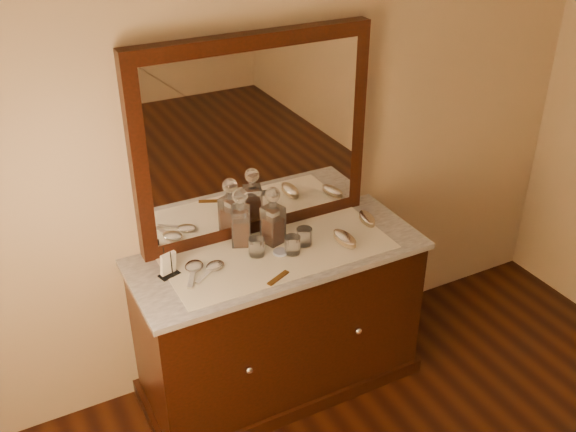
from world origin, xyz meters
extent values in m
plane|color=tan|center=(0.00, 2.25, 1.40)|extent=(4.50, 4.50, 0.00)
cube|color=black|center=(0.00, 1.96, 0.41)|extent=(1.40, 0.55, 0.82)
cube|color=black|center=(0.00, 1.96, 0.04)|extent=(1.46, 0.59, 0.08)
sphere|color=silver|center=(-0.30, 1.67, 0.45)|extent=(0.04, 0.04, 0.04)
sphere|color=silver|center=(0.30, 1.67, 0.45)|extent=(0.04, 0.04, 0.04)
cube|color=silver|center=(0.00, 1.96, 0.83)|extent=(1.44, 0.59, 0.03)
cube|color=black|center=(0.00, 2.20, 1.35)|extent=(1.20, 0.08, 1.00)
cube|color=white|center=(0.00, 2.17, 1.35)|extent=(1.06, 0.01, 0.86)
cube|color=silver|center=(0.00, 1.94, 0.85)|extent=(1.10, 0.45, 0.00)
cylinder|color=white|center=(0.00, 1.93, 0.86)|extent=(0.09, 0.09, 0.01)
cube|color=brown|center=(-0.11, 1.75, 0.86)|extent=(0.13, 0.08, 0.01)
cube|color=black|center=(-0.53, 2.01, 0.85)|extent=(0.11, 0.08, 0.01)
cylinder|color=black|center=(-0.53, 1.98, 0.92)|extent=(0.01, 0.01, 0.14)
cylinder|color=black|center=(-0.54, 2.04, 0.92)|extent=(0.01, 0.01, 0.14)
cube|color=white|center=(-0.53, 2.01, 0.92)|extent=(0.08, 0.05, 0.11)
cube|color=brown|center=(-0.13, 2.10, 0.92)|extent=(0.10, 0.10, 0.14)
cube|color=white|center=(-0.13, 2.10, 0.95)|extent=(0.12, 0.12, 0.19)
cylinder|color=white|center=(-0.13, 2.10, 1.07)|extent=(0.05, 0.05, 0.03)
sphere|color=white|center=(-0.13, 2.10, 1.12)|extent=(0.10, 0.10, 0.08)
cube|color=brown|center=(0.02, 2.04, 0.92)|extent=(0.09, 0.09, 0.14)
cube|color=white|center=(0.02, 2.04, 0.95)|extent=(0.11, 0.11, 0.19)
cylinder|color=white|center=(0.02, 2.04, 1.06)|extent=(0.05, 0.05, 0.03)
sphere|color=white|center=(0.02, 2.04, 1.12)|extent=(0.09, 0.09, 0.08)
ellipsoid|color=#8E7757|center=(0.32, 1.87, 0.87)|extent=(0.08, 0.17, 0.03)
ellipsoid|color=silver|center=(0.32, 1.87, 0.89)|extent=(0.08, 0.17, 0.03)
ellipsoid|color=#8E7757|center=(0.53, 1.99, 0.87)|extent=(0.10, 0.16, 0.02)
ellipsoid|color=silver|center=(0.53, 1.99, 0.88)|extent=(0.10, 0.16, 0.02)
ellipsoid|color=silver|center=(-0.41, 2.01, 0.86)|extent=(0.13, 0.14, 0.02)
cube|color=silver|center=(-0.46, 1.92, 0.86)|extent=(0.09, 0.14, 0.01)
ellipsoid|color=silver|center=(-0.32, 1.97, 0.86)|extent=(0.13, 0.12, 0.02)
cube|color=silver|center=(-0.40, 1.91, 0.86)|extent=(0.12, 0.09, 0.01)
cylinder|color=white|center=(0.05, 1.91, 0.90)|extent=(0.08, 0.08, 0.09)
cylinder|color=white|center=(0.14, 1.95, 0.90)|extent=(0.08, 0.08, 0.09)
cylinder|color=white|center=(-0.11, 1.97, 0.90)|extent=(0.08, 0.08, 0.09)
camera|label=1|loc=(-1.19, -0.42, 2.58)|focal=40.80mm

